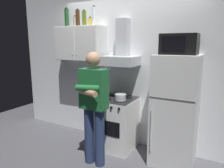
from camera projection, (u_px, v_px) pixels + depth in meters
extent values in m
plane|color=#4C4C51|center=(112.00, 154.00, 3.36)|extent=(7.00, 7.00, 0.00)
cube|color=white|center=(128.00, 67.00, 3.62)|extent=(4.80, 0.10, 2.70)
cube|color=silver|center=(81.00, 44.00, 3.75)|extent=(0.90, 0.34, 0.60)
cube|color=silver|center=(64.00, 44.00, 3.71)|extent=(0.43, 0.01, 0.58)
cube|color=silver|center=(85.00, 44.00, 3.50)|extent=(0.43, 0.01, 0.58)
sphere|color=#B2B2B7|center=(73.00, 54.00, 3.64)|extent=(0.02, 0.02, 0.02)
sphere|color=#B2B2B7|center=(76.00, 54.00, 3.61)|extent=(0.02, 0.02, 0.02)
cube|color=white|center=(116.00, 123.00, 3.52)|extent=(0.60, 0.60, 0.85)
cube|color=black|center=(117.00, 99.00, 3.44)|extent=(0.59, 0.59, 0.01)
cube|color=black|center=(108.00, 128.00, 3.25)|extent=(0.42, 0.01, 0.24)
cylinder|color=black|center=(106.00, 99.00, 3.39)|extent=(0.16, 0.16, 0.01)
cylinder|color=black|center=(120.00, 101.00, 3.27)|extent=(0.16, 0.16, 0.01)
cylinder|color=black|center=(113.00, 96.00, 3.60)|extent=(0.16, 0.16, 0.01)
cylinder|color=black|center=(127.00, 97.00, 3.48)|extent=(0.16, 0.16, 0.01)
cylinder|color=black|center=(96.00, 105.00, 3.27)|extent=(0.04, 0.02, 0.04)
cylinder|color=black|center=(103.00, 106.00, 3.21)|extent=(0.04, 0.02, 0.04)
cylinder|color=black|center=(111.00, 108.00, 3.14)|extent=(0.04, 0.02, 0.04)
cylinder|color=black|center=(119.00, 109.00, 3.08)|extent=(0.04, 0.02, 0.04)
cube|color=#B7BABF|center=(119.00, 61.00, 3.39)|extent=(0.60, 0.44, 0.15)
cube|color=#B7BABF|center=(123.00, 37.00, 3.44)|extent=(0.20, 0.16, 0.60)
cube|color=silver|center=(175.00, 111.00, 3.00)|extent=(0.60, 0.60, 1.60)
cube|color=#4C4C4C|center=(171.00, 99.00, 2.69)|extent=(0.59, 0.01, 0.01)
cylinder|color=silver|center=(151.00, 131.00, 2.89)|extent=(0.02, 0.02, 0.60)
cube|color=black|center=(179.00, 44.00, 2.84)|extent=(0.48, 0.36, 0.28)
cube|color=black|center=(173.00, 44.00, 2.70)|extent=(0.30, 0.01, 0.20)
cylinder|color=navy|center=(89.00, 135.00, 3.07)|extent=(0.14, 0.14, 0.85)
cylinder|color=navy|center=(100.00, 138.00, 2.98)|extent=(0.14, 0.14, 0.85)
cube|color=#1E6633|center=(94.00, 89.00, 2.89)|extent=(0.38, 0.20, 0.56)
cylinder|color=#1E6633|center=(88.00, 88.00, 2.76)|extent=(0.33, 0.17, 0.08)
cylinder|color=tan|center=(88.00, 92.00, 2.77)|extent=(0.33, 0.17, 0.08)
sphere|color=tan|center=(93.00, 59.00, 2.81)|extent=(0.20, 0.20, 0.20)
cylinder|color=#B7BABF|center=(120.00, 97.00, 3.26)|extent=(0.18, 0.18, 0.10)
cylinder|color=black|center=(114.00, 94.00, 3.30)|extent=(0.05, 0.01, 0.01)
cylinder|color=black|center=(127.00, 96.00, 3.20)|extent=(0.05, 0.01, 0.01)
cylinder|color=#B2B5BA|center=(75.00, 22.00, 3.76)|extent=(0.08, 0.08, 0.18)
cylinder|color=black|center=(75.00, 16.00, 3.74)|extent=(0.05, 0.05, 0.02)
cylinder|color=silver|center=(94.00, 16.00, 3.55)|extent=(0.07, 0.07, 0.31)
cylinder|color=black|center=(94.00, 6.00, 3.52)|extent=(0.04, 0.04, 0.02)
cylinder|color=#4C6B19|center=(84.00, 19.00, 3.63)|extent=(0.07, 0.07, 0.25)
cylinder|color=black|center=(84.00, 10.00, 3.60)|extent=(0.04, 0.04, 0.02)
cylinder|color=#47230F|center=(78.00, 18.00, 3.65)|extent=(0.07, 0.07, 0.27)
cylinder|color=black|center=(77.00, 9.00, 3.62)|extent=(0.04, 0.04, 0.02)
cylinder|color=#19471E|center=(67.00, 18.00, 3.85)|extent=(0.08, 0.08, 0.33)
cylinder|color=black|center=(66.00, 8.00, 3.81)|extent=(0.04, 0.04, 0.02)
cylinder|color=gold|center=(90.00, 22.00, 3.63)|extent=(0.06, 0.06, 0.13)
cylinder|color=black|center=(90.00, 17.00, 3.61)|extent=(0.03, 0.03, 0.02)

